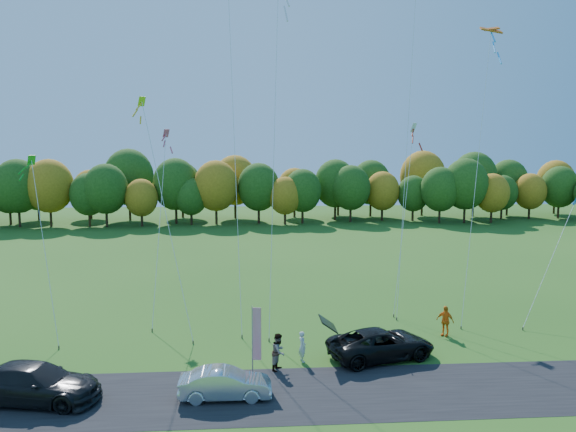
{
  "coord_description": "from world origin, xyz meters",
  "views": [
    {
      "loc": [
        -2.49,
        -28.41,
        11.17
      ],
      "look_at": [
        0.0,
        6.0,
        7.0
      ],
      "focal_mm": 35.0,
      "sensor_mm": 36.0,
      "label": 1
    }
  ],
  "objects": [
    {
      "name": "tree_line",
      "position": [
        0.0,
        55.0,
        0.0
      ],
      "size": [
        116.0,
        12.0,
        10.0
      ],
      "primitive_type": null,
      "color": "#1E4711",
      "rests_on": "ground"
    },
    {
      "name": "person_east",
      "position": [
        9.24,
        3.35,
        0.92
      ],
      "size": [
        1.1,
        1.06,
        1.84
      ],
      "primitive_type": "imported",
      "rotation": [
        0.0,
        0.0,
        -0.74
      ],
      "color": "orange",
      "rests_on": "ground"
    },
    {
      "name": "person_tailgate_a",
      "position": [
        0.32,
        -0.09,
        0.81
      ],
      "size": [
        0.53,
        0.68,
        1.63
      ],
      "primitive_type": "imported",
      "rotation": [
        0.0,
        0.0,
        1.84
      ],
      "color": "silver",
      "rests_on": "ground"
    },
    {
      "name": "asphalt_strip",
      "position": [
        0.0,
        -4.0,
        0.01
      ],
      "size": [
        90.0,
        6.0,
        0.01
      ],
      "primitive_type": "cube",
      "color": "black",
      "rests_on": "ground"
    },
    {
      "name": "kite_parafoil_rainbow",
      "position": [
        12.94,
        8.35,
        9.98
      ],
      "size": [
        6.12,
        8.26,
        20.24
      ],
      "color": "#4C3F33",
      "rests_on": "ground"
    },
    {
      "name": "kite_diamond_yellow",
      "position": [
        -7.41,
        5.58,
        7.17
      ],
      "size": [
        3.97,
        5.66,
        14.71
      ],
      "color": "#4C3F33",
      "rests_on": "ground"
    },
    {
      "name": "black_suv",
      "position": [
        4.57,
        0.05,
        0.8
      ],
      "size": [
        6.26,
        4.12,
        1.6
      ],
      "primitive_type": "imported",
      "rotation": [
        0.0,
        0.0,
        1.85
      ],
      "color": "black",
      "rests_on": "ground"
    },
    {
      "name": "kite_diamond_white",
      "position": [
        8.46,
        9.92,
        6.49
      ],
      "size": [
        3.2,
        5.89,
        13.36
      ],
      "color": "#4C3F33",
      "rests_on": "ground"
    },
    {
      "name": "kite_diamond_blue_low",
      "position": [
        17.03,
        5.93,
        3.88
      ],
      "size": [
        5.74,
        4.39,
        8.14
      ],
      "color": "#4C3F33",
      "rests_on": "ground"
    },
    {
      "name": "ground",
      "position": [
        0.0,
        0.0,
        0.0
      ],
      "size": [
        160.0,
        160.0,
        0.0
      ],
      "primitive_type": "plane",
      "color": "#245115"
    },
    {
      "name": "person_tailgate_b",
      "position": [
        -0.99,
        -1.1,
        0.94
      ],
      "size": [
        1.04,
        1.13,
        1.88
      ],
      "primitive_type": "imported",
      "rotation": [
        0.0,
        0.0,
        1.12
      ],
      "color": "gray",
      "rests_on": "ground"
    },
    {
      "name": "kite_parafoil_orange",
      "position": [
        9.28,
        11.99,
        15.85
      ],
      "size": [
        6.32,
        11.58,
        32.11
      ],
      "color": "#4C3F33",
      "rests_on": "ground"
    },
    {
      "name": "silver_sedan",
      "position": [
        -3.56,
        -4.21,
        0.68
      ],
      "size": [
        4.14,
        1.46,
        1.36
      ],
      "primitive_type": "imported",
      "rotation": [
        0.0,
        0.0,
        1.57
      ],
      "color": "silver",
      "rests_on": "ground"
    },
    {
      "name": "feather_flag",
      "position": [
        -2.15,
        -1.75,
        2.14
      ],
      "size": [
        0.47,
        0.11,
        3.52
      ],
      "color": "#999999",
      "rests_on": "ground"
    },
    {
      "name": "kite_diamond_green",
      "position": [
        -14.55,
        5.32,
        5.33
      ],
      "size": [
        3.42,
        5.76,
        11.05
      ],
      "color": "#4C3F33",
      "rests_on": "ground"
    },
    {
      "name": "kite_delta_blue",
      "position": [
        -3.48,
        9.91,
        15.95
      ],
      "size": [
        3.51,
        12.86,
        31.33
      ],
      "color": "#4C3F33",
      "rests_on": "ground"
    },
    {
      "name": "kite_delta_red",
      "position": [
        -0.74,
        7.45,
        12.49
      ],
      "size": [
        2.9,
        9.24,
        24.23
      ],
      "color": "#4C3F33",
      "rests_on": "ground"
    },
    {
      "name": "dark_truck_a",
      "position": [
        -11.97,
        -3.94,
        0.85
      ],
      "size": [
        6.19,
        3.39,
        1.7
      ],
      "primitive_type": "imported",
      "rotation": [
        0.0,
        0.0,
        1.39
      ],
      "color": "black",
      "rests_on": "ground"
    },
    {
      "name": "kite_diamond_pink",
      "position": [
        -8.41,
        10.52,
        7.83
      ],
      "size": [
        1.02,
        8.8,
        12.87
      ],
      "color": "#4C3F33",
      "rests_on": "ground"
    }
  ]
}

